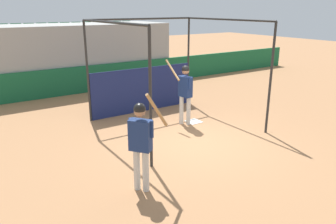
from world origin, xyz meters
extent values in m
plane|color=#A8754C|center=(0.00, 0.00, 0.00)|extent=(60.00, 60.00, 0.00)
cube|color=#196038|center=(0.00, 6.82, 0.57)|extent=(24.00, 0.12, 1.14)
cube|color=#9E9E99|center=(0.00, 8.48, 1.39)|extent=(7.60, 3.20, 2.79)
cube|color=#195B33|center=(-3.03, 7.28, 1.19)|extent=(0.45, 0.40, 0.10)
cube|color=#195B33|center=(-3.03, 7.46, 1.42)|extent=(0.45, 0.06, 0.40)
cube|color=#195B33|center=(-2.48, 7.28, 1.19)|extent=(0.45, 0.40, 0.10)
cube|color=#195B33|center=(-2.48, 7.46, 1.42)|extent=(0.45, 0.06, 0.40)
cube|color=#195B33|center=(-1.93, 7.28, 1.19)|extent=(0.45, 0.40, 0.10)
cube|color=#195B33|center=(-1.93, 7.46, 1.42)|extent=(0.45, 0.06, 0.40)
cube|color=#195B33|center=(-1.38, 7.28, 1.19)|extent=(0.45, 0.40, 0.10)
cube|color=#195B33|center=(-1.38, 7.46, 1.42)|extent=(0.45, 0.06, 0.40)
cube|color=#195B33|center=(-0.83, 7.28, 1.19)|extent=(0.45, 0.40, 0.10)
cube|color=#195B33|center=(-0.83, 7.46, 1.42)|extent=(0.45, 0.06, 0.40)
cube|color=#195B33|center=(-0.28, 7.28, 1.19)|extent=(0.45, 0.40, 0.10)
cube|color=#195B33|center=(-0.28, 7.46, 1.42)|extent=(0.45, 0.06, 0.40)
cube|color=#195B33|center=(0.27, 7.28, 1.19)|extent=(0.45, 0.40, 0.10)
cube|color=#195B33|center=(0.27, 7.46, 1.42)|extent=(0.45, 0.06, 0.40)
cube|color=#195B33|center=(0.83, 7.28, 1.19)|extent=(0.45, 0.40, 0.10)
cube|color=#195B33|center=(0.83, 7.46, 1.42)|extent=(0.45, 0.06, 0.40)
cube|color=#195B33|center=(1.38, 7.28, 1.19)|extent=(0.45, 0.40, 0.10)
cube|color=#195B33|center=(1.38, 7.46, 1.42)|extent=(0.45, 0.06, 0.40)
cube|color=#195B33|center=(1.92, 7.28, 1.19)|extent=(0.45, 0.40, 0.10)
cube|color=#195B33|center=(1.92, 7.46, 1.42)|extent=(0.45, 0.06, 0.40)
cube|color=#195B33|center=(2.47, 7.28, 1.19)|extent=(0.45, 0.40, 0.10)
cube|color=#195B33|center=(2.47, 7.46, 1.42)|extent=(0.45, 0.06, 0.40)
cube|color=#195B33|center=(3.03, 7.28, 1.19)|extent=(0.45, 0.40, 0.10)
cube|color=#195B33|center=(3.03, 7.46, 1.42)|extent=(0.45, 0.06, 0.40)
cube|color=#195B33|center=(-3.03, 8.08, 1.59)|extent=(0.45, 0.40, 0.10)
cube|color=#195B33|center=(-3.03, 8.26, 1.82)|extent=(0.45, 0.06, 0.40)
cube|color=#195B33|center=(-2.48, 8.08, 1.59)|extent=(0.45, 0.40, 0.10)
cube|color=#195B33|center=(-2.48, 8.26, 1.82)|extent=(0.45, 0.06, 0.40)
cube|color=#195B33|center=(-1.93, 8.08, 1.59)|extent=(0.45, 0.40, 0.10)
cube|color=#195B33|center=(-1.93, 8.26, 1.82)|extent=(0.45, 0.06, 0.40)
cube|color=#195B33|center=(-1.38, 8.08, 1.59)|extent=(0.45, 0.40, 0.10)
cube|color=#195B33|center=(-1.38, 8.26, 1.82)|extent=(0.45, 0.06, 0.40)
cube|color=#195B33|center=(-0.83, 8.08, 1.59)|extent=(0.45, 0.40, 0.10)
cube|color=#195B33|center=(-0.83, 8.26, 1.82)|extent=(0.45, 0.06, 0.40)
cube|color=#195B33|center=(-0.28, 8.08, 1.59)|extent=(0.45, 0.40, 0.10)
cube|color=#195B33|center=(-0.28, 8.26, 1.82)|extent=(0.45, 0.06, 0.40)
cube|color=#195B33|center=(0.27, 8.08, 1.59)|extent=(0.45, 0.40, 0.10)
cube|color=#195B33|center=(0.27, 8.26, 1.82)|extent=(0.45, 0.06, 0.40)
cube|color=#195B33|center=(0.83, 8.08, 1.59)|extent=(0.45, 0.40, 0.10)
cube|color=#195B33|center=(0.83, 8.26, 1.82)|extent=(0.45, 0.06, 0.40)
cube|color=#195B33|center=(1.38, 8.08, 1.59)|extent=(0.45, 0.40, 0.10)
cube|color=#195B33|center=(1.38, 8.26, 1.82)|extent=(0.45, 0.06, 0.40)
cube|color=#195B33|center=(1.92, 8.08, 1.59)|extent=(0.45, 0.40, 0.10)
cube|color=#195B33|center=(1.92, 8.26, 1.82)|extent=(0.45, 0.06, 0.40)
cube|color=#195B33|center=(2.47, 8.08, 1.59)|extent=(0.45, 0.40, 0.10)
cube|color=#195B33|center=(2.47, 8.26, 1.82)|extent=(0.45, 0.06, 0.40)
cube|color=#195B33|center=(3.03, 8.08, 1.59)|extent=(0.45, 0.40, 0.10)
cube|color=#195B33|center=(3.03, 8.26, 1.82)|extent=(0.45, 0.06, 0.40)
cube|color=#195B33|center=(-3.03, 8.88, 1.99)|extent=(0.45, 0.40, 0.10)
cube|color=#195B33|center=(-3.03, 9.06, 2.22)|extent=(0.45, 0.06, 0.40)
cube|color=#195B33|center=(-2.48, 8.88, 1.99)|extent=(0.45, 0.40, 0.10)
cube|color=#195B33|center=(-2.48, 9.06, 2.22)|extent=(0.45, 0.06, 0.40)
cube|color=#195B33|center=(-1.93, 8.88, 1.99)|extent=(0.45, 0.40, 0.10)
cube|color=#195B33|center=(-1.93, 9.06, 2.22)|extent=(0.45, 0.06, 0.40)
cube|color=#195B33|center=(-1.38, 8.88, 1.99)|extent=(0.45, 0.40, 0.10)
cube|color=#195B33|center=(-1.38, 9.06, 2.22)|extent=(0.45, 0.06, 0.40)
cube|color=#195B33|center=(-0.83, 8.88, 1.99)|extent=(0.45, 0.40, 0.10)
cube|color=#195B33|center=(-0.83, 9.06, 2.22)|extent=(0.45, 0.06, 0.40)
cube|color=#195B33|center=(-0.28, 8.88, 1.99)|extent=(0.45, 0.40, 0.10)
cube|color=#195B33|center=(-0.28, 9.06, 2.22)|extent=(0.45, 0.06, 0.40)
cube|color=#195B33|center=(0.27, 8.88, 1.99)|extent=(0.45, 0.40, 0.10)
cube|color=#195B33|center=(0.27, 9.06, 2.22)|extent=(0.45, 0.06, 0.40)
cube|color=#195B33|center=(0.83, 8.88, 1.99)|extent=(0.45, 0.40, 0.10)
cube|color=#195B33|center=(0.83, 9.06, 2.22)|extent=(0.45, 0.06, 0.40)
cube|color=#195B33|center=(1.38, 8.88, 1.99)|extent=(0.45, 0.40, 0.10)
cube|color=#195B33|center=(1.38, 9.06, 2.22)|extent=(0.45, 0.06, 0.40)
cube|color=#195B33|center=(1.92, 8.88, 1.99)|extent=(0.45, 0.40, 0.10)
cube|color=#195B33|center=(1.92, 9.06, 2.22)|extent=(0.45, 0.06, 0.40)
cube|color=#195B33|center=(2.47, 8.88, 1.99)|extent=(0.45, 0.40, 0.10)
cube|color=#195B33|center=(2.47, 9.06, 2.22)|extent=(0.45, 0.06, 0.40)
cube|color=#195B33|center=(3.03, 8.88, 1.99)|extent=(0.45, 0.40, 0.10)
cube|color=#195B33|center=(3.03, 9.06, 2.22)|extent=(0.45, 0.06, 0.40)
cube|color=#195B33|center=(-3.03, 9.68, 2.39)|extent=(0.45, 0.40, 0.10)
cube|color=#195B33|center=(-3.03, 9.86, 2.62)|extent=(0.45, 0.06, 0.40)
cube|color=#195B33|center=(-2.48, 9.68, 2.39)|extent=(0.45, 0.40, 0.10)
cube|color=#195B33|center=(-2.48, 9.86, 2.62)|extent=(0.45, 0.06, 0.40)
cube|color=#195B33|center=(-1.93, 9.68, 2.39)|extent=(0.45, 0.40, 0.10)
cube|color=#195B33|center=(-1.93, 9.86, 2.62)|extent=(0.45, 0.06, 0.40)
cube|color=#195B33|center=(-1.38, 9.68, 2.39)|extent=(0.45, 0.40, 0.10)
cube|color=#195B33|center=(-1.38, 9.86, 2.62)|extent=(0.45, 0.06, 0.40)
cube|color=#195B33|center=(-0.83, 9.68, 2.39)|extent=(0.45, 0.40, 0.10)
cube|color=#195B33|center=(-0.83, 9.86, 2.62)|extent=(0.45, 0.06, 0.40)
cube|color=#195B33|center=(-0.28, 9.68, 2.39)|extent=(0.45, 0.40, 0.10)
cube|color=#195B33|center=(-0.28, 9.86, 2.62)|extent=(0.45, 0.06, 0.40)
cube|color=#195B33|center=(0.27, 9.68, 2.39)|extent=(0.45, 0.40, 0.10)
cube|color=#195B33|center=(0.27, 9.86, 2.62)|extent=(0.45, 0.06, 0.40)
cube|color=#195B33|center=(0.83, 9.68, 2.39)|extent=(0.45, 0.40, 0.10)
cube|color=#195B33|center=(0.83, 9.86, 2.62)|extent=(0.45, 0.06, 0.40)
cube|color=#195B33|center=(1.38, 9.68, 2.39)|extent=(0.45, 0.40, 0.10)
cube|color=#195B33|center=(1.38, 9.86, 2.62)|extent=(0.45, 0.06, 0.40)
cube|color=#195B33|center=(1.92, 9.68, 2.39)|extent=(0.45, 0.40, 0.10)
cube|color=#195B33|center=(1.92, 9.86, 2.62)|extent=(0.45, 0.06, 0.40)
cube|color=#195B33|center=(2.47, 9.68, 2.39)|extent=(0.45, 0.40, 0.10)
cube|color=#195B33|center=(2.47, 9.86, 2.62)|extent=(0.45, 0.06, 0.40)
cube|color=#195B33|center=(3.03, 9.68, 2.39)|extent=(0.45, 0.40, 0.10)
cube|color=#195B33|center=(3.03, 9.86, 2.62)|extent=(0.45, 0.06, 0.40)
cylinder|color=#282828|center=(-1.71, -0.66, 1.57)|extent=(0.07, 0.07, 3.13)
cylinder|color=#282828|center=(2.17, -0.66, 1.57)|extent=(0.07, 0.07, 3.13)
cylinder|color=#282828|center=(-1.71, 3.15, 1.57)|extent=(0.07, 0.07, 3.13)
cylinder|color=#282828|center=(2.17, 3.15, 1.57)|extent=(0.07, 0.07, 3.13)
cylinder|color=#282828|center=(-1.71, 1.25, 3.13)|extent=(0.06, 3.81, 0.06)
cylinder|color=#282828|center=(2.17, 1.25, 3.13)|extent=(0.06, 3.81, 0.06)
cylinder|color=#282828|center=(0.23, 3.15, 3.13)|extent=(3.88, 0.06, 0.06)
cube|color=navy|center=(0.23, 3.13, 0.77)|extent=(3.81, 0.03, 1.53)
cube|color=white|center=(0.98, 1.24, 0.01)|extent=(0.44, 0.44, 0.02)
cylinder|color=silver|center=(0.70, 1.15, 0.44)|extent=(0.15, 0.15, 0.88)
cylinder|color=silver|center=(0.56, 1.32, 0.44)|extent=(0.15, 0.15, 0.88)
cube|color=navy|center=(0.63, 1.24, 1.20)|extent=(0.28, 0.45, 0.63)
sphere|color=#A37556|center=(0.63, 1.24, 1.68)|extent=(0.22, 0.22, 0.22)
sphere|color=black|center=(0.63, 1.24, 1.73)|extent=(0.23, 0.23, 0.23)
cylinder|color=navy|center=(0.62, 1.01, 1.34)|extent=(0.08, 0.08, 0.34)
cylinder|color=navy|center=(0.56, 1.45, 1.34)|extent=(0.08, 0.08, 0.34)
cylinder|color=#AD7F4C|center=(0.30, 1.45, 1.71)|extent=(0.09, 0.75, 0.55)
sphere|color=#AD7F4C|center=(0.65, 1.43, 1.46)|extent=(0.08, 0.08, 0.08)
cylinder|color=silver|center=(-2.45, -1.35, 0.43)|extent=(0.18, 0.18, 0.86)
cylinder|color=silver|center=(-2.34, -1.50, 0.43)|extent=(0.18, 0.18, 0.86)
cube|color=navy|center=(-2.40, -1.43, 1.17)|extent=(0.43, 0.47, 0.61)
sphere|color=#A37556|center=(-2.40, -1.43, 1.65)|extent=(0.22, 0.22, 0.22)
sphere|color=black|center=(-2.40, -1.43, 1.69)|extent=(0.23, 0.23, 0.23)
cylinder|color=navy|center=(-2.50, -1.23, 1.31)|extent=(0.10, 0.10, 0.34)
cylinder|color=navy|center=(-2.23, -1.58, 1.31)|extent=(0.10, 0.10, 0.34)
cylinder|color=#AD7F4C|center=(-2.19, -1.70, 1.70)|extent=(0.53, 0.17, 0.72)
sphere|color=#AD7F4C|center=(-2.24, -1.47, 1.36)|extent=(0.08, 0.08, 0.08)
camera|label=1|loc=(-5.14, -6.53, 3.48)|focal=35.00mm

